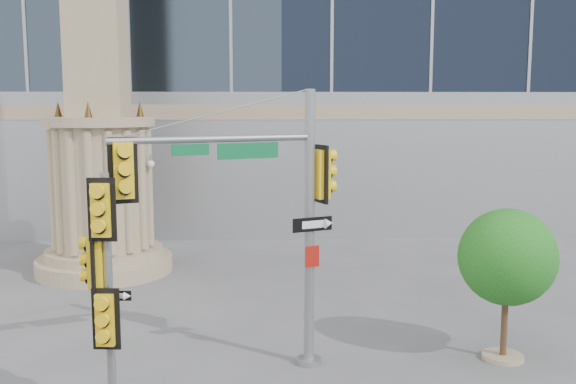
{
  "coord_description": "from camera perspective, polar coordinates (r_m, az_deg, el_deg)",
  "views": [
    {
      "loc": [
        -0.73,
        -11.92,
        5.45
      ],
      "look_at": [
        -0.2,
        2.0,
        3.57
      ],
      "focal_mm": 40.0,
      "sensor_mm": 36.0,
      "label": 1
    }
  ],
  "objects": [
    {
      "name": "monument",
      "position": [
        21.58,
        -16.47,
        7.54
      ],
      "size": [
        4.4,
        4.4,
        16.6
      ],
      "color": "gray",
      "rests_on": "ground"
    },
    {
      "name": "street_tree",
      "position": [
        14.51,
        19.03,
        -5.82
      ],
      "size": [
        2.12,
        2.07,
        3.3
      ],
      "color": "gray",
      "rests_on": "ground"
    },
    {
      "name": "main_signal_pole",
      "position": [
        12.77,
        -2.27,
        -0.73
      ],
      "size": [
        4.26,
        2.04,
        5.79
      ],
      "rotation": [
        0.0,
        0.0,
        0.39
      ],
      "color": "slate",
      "rests_on": "ground"
    },
    {
      "name": "secondary_signal_pole",
      "position": [
        11.55,
        -16.07,
        -7.23
      ],
      "size": [
        0.74,
        0.59,
        4.32
      ],
      "rotation": [
        0.0,
        0.0,
        -0.07
      ],
      "color": "slate",
      "rests_on": "ground"
    }
  ]
}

